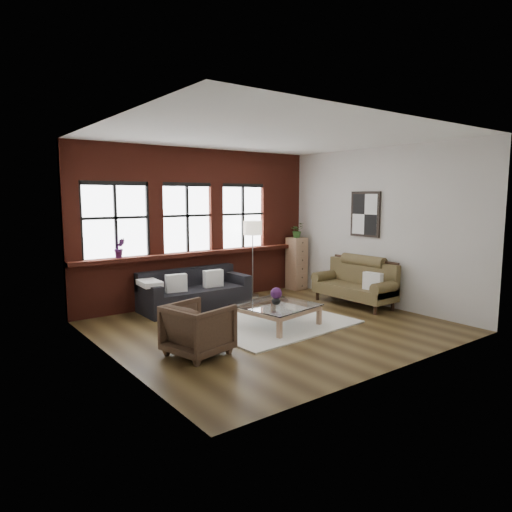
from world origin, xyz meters
TOP-DOWN VIEW (x-y plane):
  - floor at (0.00, 0.00)m, footprint 5.50×5.50m
  - ceiling at (0.00, 0.00)m, footprint 5.50×5.50m
  - wall_back at (0.00, 2.50)m, footprint 5.50×0.00m
  - wall_front at (0.00, -2.50)m, footprint 5.50×0.00m
  - wall_left at (-2.75, 0.00)m, footprint 0.00×5.00m
  - wall_right at (2.75, 0.00)m, footprint 0.00×5.00m
  - brick_backwall at (0.00, 2.44)m, footprint 5.50×0.12m
  - sill_ledge at (0.00, 2.35)m, footprint 5.50×0.30m
  - window_left at (-1.80, 2.45)m, footprint 1.38×0.10m
  - window_mid at (-0.30, 2.45)m, footprint 1.38×0.10m
  - window_right at (1.10, 2.45)m, footprint 1.38×0.10m
  - wall_poster at (2.72, 0.30)m, footprint 0.05×0.74m
  - shag_rug at (0.12, 0.11)m, footprint 2.68×2.17m
  - dark_sofa at (-0.44, 1.90)m, footprint 2.16×0.88m
  - pillow_a at (-0.90, 1.80)m, footprint 0.42×0.21m
  - pillow_b at (-0.08, 1.80)m, footprint 0.41×0.16m
  - vintage_settee at (2.30, 0.20)m, footprint 0.80×1.79m
  - pillow_settee at (2.22, -0.35)m, footprint 0.19×0.40m
  - armchair at (-1.72, -0.48)m, footprint 0.98×0.96m
  - coffee_table at (0.06, -0.03)m, footprint 1.35×1.35m
  - vase at (0.06, -0.03)m, footprint 0.20×0.20m
  - flowers at (0.06, -0.03)m, footprint 0.20×0.20m
  - drawer_chest at (2.46, 2.12)m, footprint 0.38×0.38m
  - potted_plant_top at (2.46, 2.12)m, footprint 0.34×0.31m
  - floor_lamp at (1.12, 2.08)m, footprint 0.40×0.40m
  - sill_plant at (-1.78, 2.32)m, footprint 0.22×0.18m

SIDE VIEW (x-z plane):
  - floor at x=0.00m, z-range 0.00..0.00m
  - shag_rug at x=0.12m, z-range 0.00..0.03m
  - coffee_table at x=0.06m, z-range -0.01..0.38m
  - armchair at x=-1.72m, z-range 0.00..0.74m
  - dark_sofa at x=-0.44m, z-range 0.00..0.78m
  - vase at x=0.06m, z-range 0.38..0.54m
  - vintage_settee at x=2.30m, z-range 0.00..0.95m
  - flowers at x=0.06m, z-range 0.48..0.68m
  - pillow_a at x=-0.90m, z-range 0.41..0.75m
  - pillow_b at x=-0.08m, z-range 0.41..0.75m
  - pillow_settee at x=2.22m, z-range 0.42..0.76m
  - drawer_chest at x=2.46m, z-range 0.00..1.24m
  - floor_lamp at x=1.12m, z-range 0.00..1.83m
  - sill_ledge at x=0.00m, z-range 1.00..1.08m
  - sill_plant at x=-1.78m, z-range 1.08..1.45m
  - potted_plant_top at x=2.46m, z-range 1.24..1.60m
  - wall_back at x=0.00m, z-range -1.15..4.35m
  - wall_front at x=0.00m, z-range -1.15..4.35m
  - wall_left at x=-2.75m, z-range -0.90..4.10m
  - wall_right at x=2.75m, z-range -0.90..4.10m
  - brick_backwall at x=0.00m, z-range 0.00..3.20m
  - window_left at x=-1.80m, z-range 1.00..2.50m
  - window_mid at x=-0.30m, z-range 1.00..2.50m
  - window_right at x=1.10m, z-range 1.00..2.50m
  - wall_poster at x=2.72m, z-range 1.38..2.32m
  - ceiling at x=0.00m, z-range 3.20..3.20m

